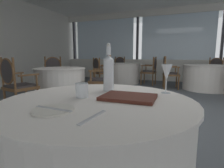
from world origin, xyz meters
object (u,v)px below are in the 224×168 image
object	(u,v)px
side_plate	(54,110)
water_tumbler	(82,90)
dining_chair_2_2	(54,72)
dining_chair_1_0	(215,69)
dining_chair_3_2	(151,69)
dining_chair_2_0	(15,81)
dining_chair_3_1	(100,69)
menu_book	(129,97)
dining_chair_3_0	(120,66)
dining_chair_1_1	(168,70)
dining_chair_2_1	(105,75)
wine_glass	(167,73)
water_bottle	(109,72)

from	to	relation	value
side_plate	water_tumbler	world-z (taller)	water_tumbler
water_tumbler	dining_chair_2_2	size ratio (longest dim) A/B	0.09
dining_chair_1_0	dining_chair_3_2	distance (m)	2.14
side_plate	dining_chair_3_2	bearing A→B (deg)	94.16
dining_chair_2_0	dining_chair_3_1	size ratio (longest dim) A/B	1.03
menu_book	dining_chair_3_1	world-z (taller)	dining_chair_3_1
dining_chair_3_2	dining_chair_3_0	bearing A→B (deg)	-29.99
menu_book	dining_chair_2_2	distance (m)	4.06
dining_chair_2_0	dining_chair_1_0	bearing A→B (deg)	-26.27
side_plate	dining_chair_2_0	distance (m)	2.67
dining_chair_1_1	dining_chair_3_0	size ratio (longest dim) A/B	1.02
dining_chair_2_1	menu_book	bearing A→B (deg)	99.71
dining_chair_2_2	menu_book	bearing A→B (deg)	-1.47
wine_glass	dining_chair_2_0	size ratio (longest dim) A/B	0.21
menu_book	dining_chair_2_0	distance (m)	2.70
menu_book	dining_chair_2_2	bearing A→B (deg)	135.07
menu_book	dining_chair_2_0	bearing A→B (deg)	152.61
dining_chair_2_1	water_tumbler	bearing A→B (deg)	93.70
water_bottle	dining_chair_3_2	distance (m)	4.95
dining_chair_3_0	menu_book	bearing A→B (deg)	-6.41
water_tumbler	dining_chair_2_1	xyz separation A→B (m)	(-0.96, 2.53, -0.19)
wine_glass	dining_chair_3_1	world-z (taller)	dining_chair_3_1
water_bottle	dining_chair_3_0	bearing A→B (deg)	107.89
water_tumbler	menu_book	size ratio (longest dim) A/B	0.28
dining_chair_2_2	wine_glass	bearing A→B (deg)	2.99
dining_chair_2_0	dining_chair_3_1	world-z (taller)	dining_chair_2_0
dining_chair_3_1	dining_chair_2_0	bearing A→B (deg)	-148.24
dining_chair_2_1	wine_glass	bearing A→B (deg)	105.95
wine_glass	dining_chair_1_1	xyz separation A→B (m)	(-0.27, 4.37, -0.31)
wine_glass	water_tumbler	size ratio (longest dim) A/B	2.25
dining_chair_3_2	wine_glass	bearing A→B (deg)	104.45
dining_chair_2_2	dining_chair_2_1	bearing A→B (deg)	30.03
dining_chair_1_0	dining_chair_3_1	xyz separation A→B (m)	(-3.61, -1.48, -0.01)
dining_chair_1_0	dining_chair_2_0	bearing A→B (deg)	-19.45
dining_chair_3_0	water_bottle	bearing A→B (deg)	-7.66
menu_book	dining_chair_1_1	size ratio (longest dim) A/B	0.32
water_bottle	dining_chair_2_0	xyz separation A→B (m)	(-2.19, 1.03, -0.32)
water_bottle	menu_book	distance (m)	0.31
water_bottle	menu_book	world-z (taller)	water_bottle
dining_chair_3_1	dining_chair_3_2	world-z (taller)	dining_chair_3_2
menu_book	dining_chair_1_1	bearing A→B (deg)	90.47
dining_chair_3_0	dining_chair_1_0	bearing A→B (deg)	59.82
side_plate	dining_chair_3_2	distance (m)	5.48
dining_chair_1_1	dining_chair_2_2	size ratio (longest dim) A/B	1.01
dining_chair_1_0	dining_chair_2_0	world-z (taller)	dining_chair_2_0
water_bottle	dining_chair_3_0	xyz separation A→B (m)	(-1.91, 5.92, -0.32)
wine_glass	dining_chair_1_0	world-z (taller)	dining_chair_1_0
dining_chair_1_0	dining_chair_2_2	world-z (taller)	dining_chair_2_2
water_tumbler	dining_chair_3_2	world-z (taller)	dining_chair_3_2
wine_glass	water_tumbler	world-z (taller)	wine_glass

